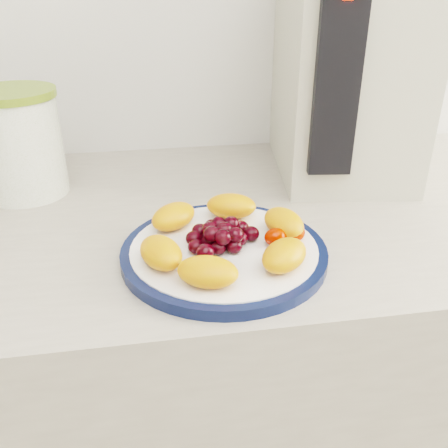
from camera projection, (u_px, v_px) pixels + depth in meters
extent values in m
cube|color=#A79F8F|center=(253.00, 406.00, 1.01)|extent=(3.50, 0.60, 0.90)
cube|color=#917053|center=(253.00, 416.00, 1.02)|extent=(3.48, 0.58, 0.84)
cylinder|color=#0D193D|center=(224.00, 253.00, 0.65)|extent=(0.27, 0.27, 0.01)
cylinder|color=white|center=(224.00, 252.00, 0.65)|extent=(0.24, 0.24, 0.02)
cylinder|color=#566B26|center=(20.00, 147.00, 0.80)|extent=(0.16, 0.16, 0.16)
cylinder|color=olive|center=(10.00, 93.00, 0.76)|extent=(0.17, 0.17, 0.01)
cube|color=#B8B5A1|center=(347.00, 64.00, 0.85)|extent=(0.25, 0.33, 0.38)
cube|color=black|center=(337.00, 80.00, 0.71)|extent=(0.07, 0.03, 0.28)
ellipsoid|color=orange|center=(284.00, 223.00, 0.67)|extent=(0.06, 0.08, 0.03)
ellipsoid|color=orange|center=(231.00, 206.00, 0.72)|extent=(0.08, 0.06, 0.03)
ellipsoid|color=orange|center=(174.00, 216.00, 0.69)|extent=(0.08, 0.08, 0.03)
ellipsoid|color=orange|center=(161.00, 252.00, 0.60)|extent=(0.07, 0.08, 0.03)
ellipsoid|color=orange|center=(208.00, 272.00, 0.56)|extent=(0.08, 0.07, 0.03)
ellipsoid|color=orange|center=(284.00, 255.00, 0.59)|extent=(0.08, 0.08, 0.03)
ellipsoid|color=black|center=(224.00, 240.00, 0.64)|extent=(0.02, 0.02, 0.02)
ellipsoid|color=black|center=(239.00, 239.00, 0.65)|extent=(0.02, 0.02, 0.02)
ellipsoid|color=black|center=(229.00, 233.00, 0.66)|extent=(0.02, 0.02, 0.02)
ellipsoid|color=black|center=(214.00, 234.00, 0.66)|extent=(0.02, 0.02, 0.02)
ellipsoid|color=black|center=(209.00, 242.00, 0.64)|extent=(0.02, 0.02, 0.02)
ellipsoid|color=black|center=(218.00, 248.00, 0.63)|extent=(0.02, 0.02, 0.02)
ellipsoid|color=black|center=(234.00, 246.00, 0.63)|extent=(0.02, 0.02, 0.02)
ellipsoid|color=black|center=(251.00, 234.00, 0.66)|extent=(0.02, 0.02, 0.02)
ellipsoid|color=black|center=(241.00, 228.00, 0.67)|extent=(0.02, 0.02, 0.02)
ellipsoid|color=black|center=(227.00, 226.00, 0.68)|extent=(0.02, 0.02, 0.02)
ellipsoid|color=black|center=(212.00, 227.00, 0.67)|extent=(0.02, 0.02, 0.02)
ellipsoid|color=black|center=(200.00, 231.00, 0.66)|extent=(0.02, 0.02, 0.02)
ellipsoid|color=black|center=(194.00, 238.00, 0.65)|extent=(0.02, 0.02, 0.02)
ellipsoid|color=black|center=(196.00, 247.00, 0.63)|extent=(0.02, 0.02, 0.02)
ellipsoid|color=black|center=(205.00, 252.00, 0.61)|extent=(0.02, 0.02, 0.02)
ellipsoid|color=black|center=(224.00, 230.00, 0.64)|extent=(0.02, 0.02, 0.02)
ellipsoid|color=black|center=(231.00, 224.00, 0.65)|extent=(0.02, 0.02, 0.02)
ellipsoid|color=black|center=(218.00, 224.00, 0.65)|extent=(0.02, 0.02, 0.02)
ellipsoid|color=black|center=(210.00, 228.00, 0.64)|extent=(0.02, 0.02, 0.02)
ellipsoid|color=black|center=(212.00, 234.00, 0.63)|extent=(0.02, 0.02, 0.02)
ellipsoid|color=black|center=(223.00, 237.00, 0.62)|extent=(0.02, 0.02, 0.02)
ellipsoid|color=black|center=(235.00, 235.00, 0.62)|extent=(0.02, 0.02, 0.02)
ellipsoid|color=red|center=(276.00, 237.00, 0.65)|extent=(0.03, 0.03, 0.02)
ellipsoid|color=red|center=(294.00, 233.00, 0.65)|extent=(0.04, 0.03, 0.02)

